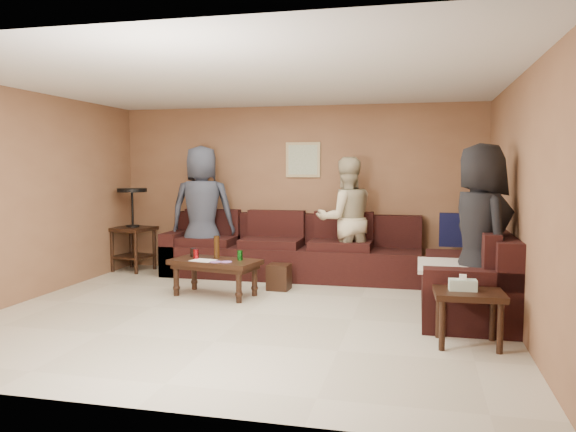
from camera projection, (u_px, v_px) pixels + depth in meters
The scene contains 10 objects.
room at pixel (247, 161), 5.99m from camera, with size 5.60×5.50×2.50m.
sectional_sofa at pixel (341, 263), 7.40m from camera, with size 4.65×2.90×0.97m.
coffee_table at pixel (215, 265), 6.93m from camera, with size 1.17×0.74×0.73m.
end_table_left at pixel (133, 228), 8.60m from camera, with size 0.65×0.65×1.27m.
side_table_right at pixel (468, 299), 5.00m from camera, with size 0.62×0.52×0.64m.
waste_bin at pixel (279, 277), 7.30m from camera, with size 0.28×0.28×0.33m, color black.
wall_art at pixel (303, 160), 8.37m from camera, with size 0.52×0.04×0.52m.
person_left at pixel (202, 211), 8.22m from camera, with size 0.93×0.61×1.90m, color #2F3442.
person_middle at pixel (346, 219), 7.81m from camera, with size 0.84×0.66×1.73m, color #C7BA94.
person_right at pixel (480, 234), 5.70m from camera, with size 0.90×0.58×1.84m, color black.
Camera 1 is at (1.80, -5.76, 1.60)m, focal length 35.00 mm.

